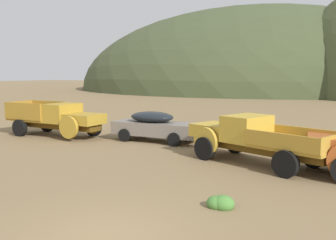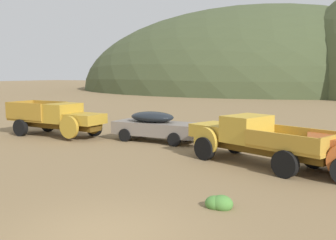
# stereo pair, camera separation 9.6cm
# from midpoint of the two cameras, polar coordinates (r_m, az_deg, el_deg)

# --- Properties ---
(ground_plane) EXTENTS (300.00, 300.00, 0.00)m
(ground_plane) POSITION_cam_midpoint_polar(r_m,az_deg,el_deg) (9.02, -9.96, -16.54)
(ground_plane) COLOR olive
(hill_center) EXTENTS (81.43, 74.83, 36.49)m
(hill_center) POSITION_cam_midpoint_polar(r_m,az_deg,el_deg) (92.58, 12.74, 4.50)
(hill_center) COLOR #424C2D
(hill_center) RESTS_ON ground
(truck_mustard) EXTENTS (6.08, 2.35, 1.91)m
(truck_mustard) POSITION_cam_midpoint_polar(r_m,az_deg,el_deg) (22.70, -15.65, 0.20)
(truck_mustard) COLOR #593D12
(truck_mustard) RESTS_ON ground
(car_primer_gray) EXTENTS (5.01, 1.97, 1.57)m
(car_primer_gray) POSITION_cam_midpoint_polar(r_m,az_deg,el_deg) (20.32, -1.48, -0.91)
(car_primer_gray) COLOR slate
(car_primer_gray) RESTS_ON ground
(truck_faded_yellow) EXTENTS (6.40, 3.89, 1.89)m
(truck_faded_yellow) POSITION_cam_midpoint_polar(r_m,az_deg,el_deg) (15.92, 11.60, -2.58)
(truck_faded_yellow) COLOR brown
(truck_faded_yellow) RESTS_ON ground
(bush_between_trucks) EXTENTS (0.76, 0.56, 0.45)m
(bush_between_trucks) POSITION_cam_midpoint_polar(r_m,az_deg,el_deg) (10.64, 7.59, -12.13)
(bush_between_trucks) COLOR #4C8438
(bush_between_trucks) RESTS_ON ground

